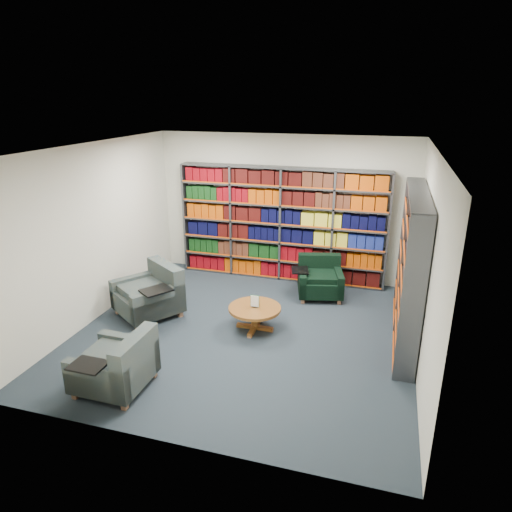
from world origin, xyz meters
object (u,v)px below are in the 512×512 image
(chair_green_right, at_px, (319,280))
(coffee_table, at_px, (255,312))
(chair_teal_front, at_px, (119,367))
(chair_teal_left, at_px, (153,295))

(chair_green_right, distance_m, coffee_table, 1.78)
(chair_teal_front, distance_m, coffee_table, 2.26)
(chair_teal_front, bearing_deg, coffee_table, 58.76)
(chair_teal_left, relative_size, chair_teal_front, 1.30)
(coffee_table, bearing_deg, chair_green_right, 64.82)
(chair_teal_left, distance_m, chair_green_right, 2.98)
(chair_teal_left, height_order, coffee_table, chair_teal_left)
(chair_teal_left, relative_size, chair_green_right, 1.27)
(chair_teal_left, bearing_deg, chair_green_right, 31.54)
(chair_green_right, height_order, coffee_table, chair_green_right)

